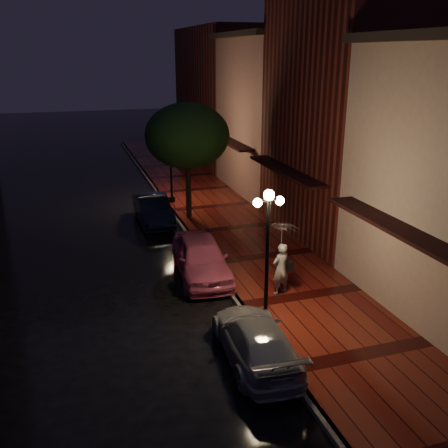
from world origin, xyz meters
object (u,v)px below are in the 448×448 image
object	(u,v)px
streetlamp_far	(171,159)
street_tree	(187,138)
streetlamp_near	(267,250)
navy_car	(153,210)
woman_with_umbrella	(282,248)
parking_meter	(208,239)
silver_car	(256,340)
pink_car	(201,257)

from	to	relation	value
streetlamp_far	street_tree	distance (m)	3.44
streetlamp_near	navy_car	bearing A→B (deg)	98.12
woman_with_umbrella	parking_meter	world-z (taller)	woman_with_umbrella
streetlamp_far	woman_with_umbrella	size ratio (longest dim) A/B	1.64
streetlamp_far	silver_car	bearing A→B (deg)	-93.48
streetlamp_far	street_tree	world-z (taller)	street_tree
street_tree	pink_car	world-z (taller)	street_tree
street_tree	parking_meter	size ratio (longest dim) A/B	4.89
navy_car	woman_with_umbrella	size ratio (longest dim) A/B	1.64
street_tree	parking_meter	world-z (taller)	street_tree
silver_car	woman_with_umbrella	size ratio (longest dim) A/B	1.66
silver_car	parking_meter	size ratio (longest dim) A/B	3.67
streetlamp_far	parking_meter	size ratio (longest dim) A/B	3.63
streetlamp_near	street_tree	size ratio (longest dim) A/B	0.74
street_tree	woman_with_umbrella	xyz separation A→B (m)	(0.98, -9.33, -2.36)
streetlamp_far	pink_car	world-z (taller)	streetlamp_far
streetlamp_near	street_tree	xyz separation A→B (m)	(0.26, 10.99, 1.64)
streetlamp_far	pink_car	size ratio (longest dim) A/B	0.94
street_tree	pink_car	size ratio (longest dim) A/B	1.26
streetlamp_far	navy_car	size ratio (longest dim) A/B	1.00
streetlamp_far	silver_car	distance (m)	15.76
streetlamp_near	parking_meter	xyz separation A→B (m)	(-0.20, 5.79, -1.73)
street_tree	parking_meter	xyz separation A→B (m)	(-0.46, -5.20, -3.38)
woman_with_umbrella	navy_car	bearing A→B (deg)	-90.06
streetlamp_near	pink_car	xyz separation A→B (m)	(-0.95, 4.18, -1.82)
silver_car	street_tree	bearing A→B (deg)	-91.72
streetlamp_near	pink_car	size ratio (longest dim) A/B	0.94
streetlamp_far	silver_car	size ratio (longest dim) A/B	0.99
navy_car	parking_meter	xyz separation A→B (m)	(1.38, -5.29, 0.16)
pink_car	silver_car	size ratio (longest dim) A/B	1.06
streetlamp_near	navy_car	distance (m)	11.35
silver_car	parking_meter	bearing A→B (deg)	-92.03
streetlamp_near	silver_car	xyz separation A→B (m)	(-0.95, -1.61, -1.97)
navy_car	silver_car	size ratio (longest dim) A/B	0.99
navy_car	street_tree	bearing A→B (deg)	-2.89
streetlamp_near	woman_with_umbrella	distance (m)	2.19
street_tree	navy_car	distance (m)	3.99
pink_car	woman_with_umbrella	size ratio (longest dim) A/B	1.76
streetlamp_near	parking_meter	bearing A→B (deg)	91.98
streetlamp_far	woman_with_umbrella	bearing A→B (deg)	-84.28
streetlamp_far	navy_car	bearing A→B (deg)	-118.40
pink_car	streetlamp_far	bearing A→B (deg)	88.82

